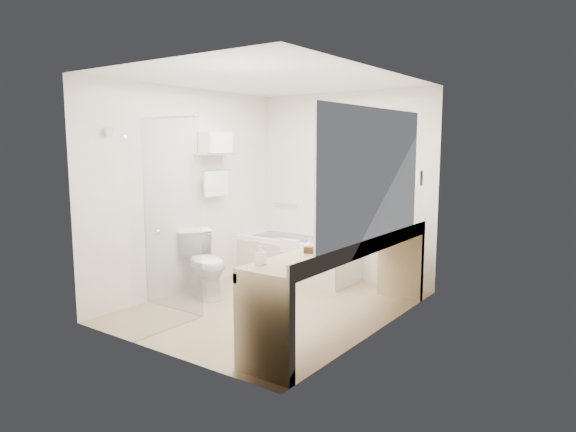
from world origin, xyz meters
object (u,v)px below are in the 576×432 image
Objects in this scene: vanity_counter at (347,266)px; water_bottle_left at (372,227)px; amenity_basket at (314,250)px; bathtub at (298,257)px; toilet at (204,264)px.

water_bottle_left is at bearing 93.74° from vanity_counter.
vanity_counter reaches higher than amenity_basket.
toilet reaches higher than bathtub.
toilet is 4.72× the size of amenity_basket.
bathtub is 2.03× the size of toilet.
water_bottle_left reaches higher than toilet.
water_bottle_left is (-0.04, 0.62, 0.30)m from vanity_counter.
bathtub is at bearing 3.32° from toilet.
vanity_counter is 0.69m from water_bottle_left.
amenity_basket is at bearing -83.39° from toilet.
amenity_basket is (1.90, -0.51, 0.49)m from toilet.
water_bottle_left reaches higher than vanity_counter.
vanity_counter is 3.43× the size of toilet.
water_bottle_left is at bearing -27.43° from bathtub.
vanity_counter is 13.74× the size of water_bottle_left.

